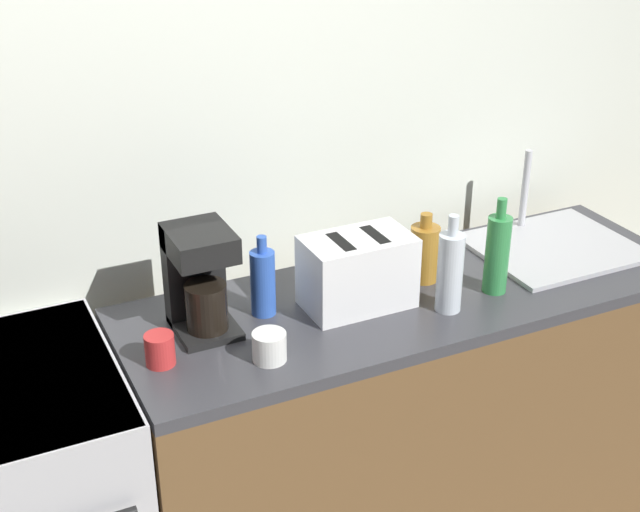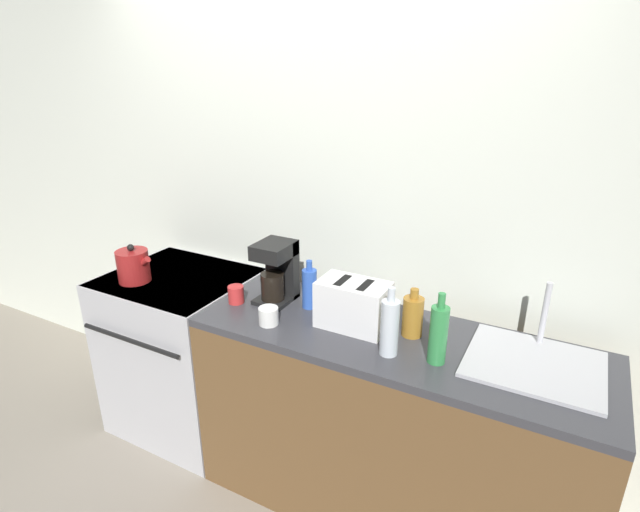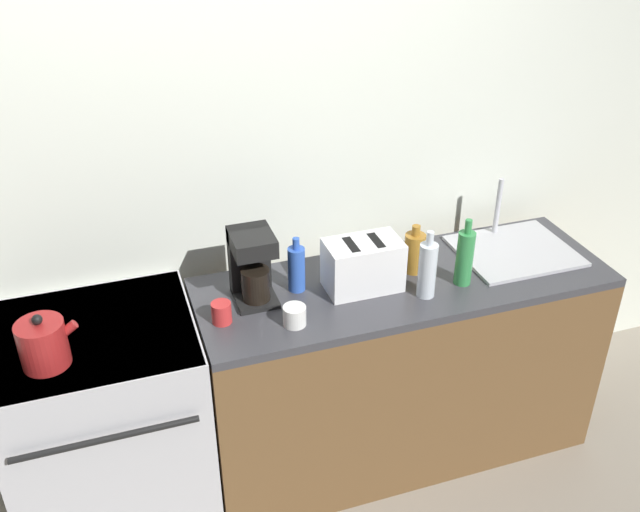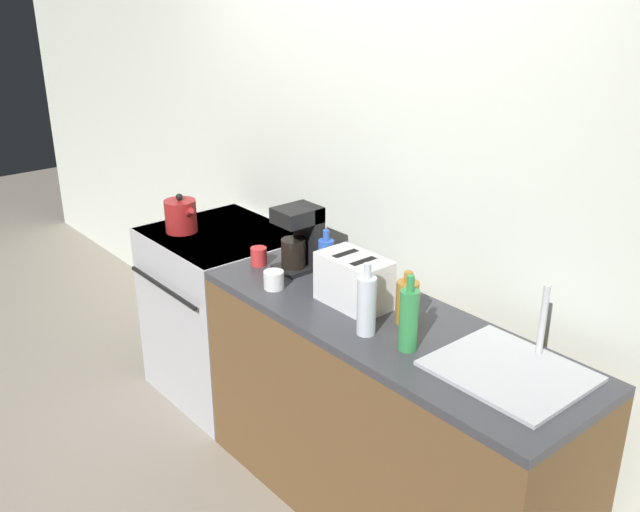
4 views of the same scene
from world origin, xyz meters
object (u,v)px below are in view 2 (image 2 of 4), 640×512
Objects in this scene: bottle_green at (438,334)px; bottle_amber at (413,316)px; cup_red at (236,294)px; stove at (185,350)px; coffee_maker at (277,269)px; bottle_blue at (309,288)px; kettle at (133,266)px; cup_white at (269,316)px; bottle_clear at (390,327)px; toaster at (353,304)px.

bottle_amber is at bearing 134.62° from bottle_green.
stove is at bearing 168.87° from cup_red.
coffee_maker is 1.26× the size of bottle_blue.
kettle reaches higher than cup_white.
coffee_maker reaches higher than bottle_amber.
kettle is 1.48m from bottle_amber.
coffee_maker is at bearing 12.91° from kettle.
bottle_amber is at bearing 6.09° from kettle.
bottle_clear is (0.65, -0.21, -0.04)m from coffee_maker.
stove is 4.52× the size of kettle.
bottle_amber is (0.69, -0.02, -0.07)m from coffee_maker.
coffee_maker is at bearing 170.52° from toaster.
kettle is 0.63m from cup_red.
bottle_amber is (1.32, 0.01, 0.55)m from stove.
bottle_clear is at bearing -5.55° from cup_red.
cup_white is (-0.34, -0.16, -0.07)m from toaster.
kettle reaches higher than cup_red.
bottle_green reaches higher than cup_white.
bottle_blue is at bearing 71.10° from cup_white.
bottle_amber is 2.43× the size of cup_white.
coffee_maker reaches higher than bottle_blue.
cup_red is at bearing -174.53° from toaster.
kettle is at bearing -175.45° from cup_red.
bottle_blue is 0.68m from bottle_green.
bottle_clear is at bearing -23.34° from bottle_blue.
coffee_maker reaches higher than cup_red.
cup_red is at bearing 4.55° from kettle.
bottle_green is (0.66, -0.17, 0.02)m from bottle_blue.
cup_red is at bearing 158.18° from cup_white.
bottle_blue is (-0.51, 0.02, 0.01)m from bottle_amber.
stove is 0.98m from bottle_blue.
cup_red is (0.63, 0.05, -0.04)m from kettle.
coffee_maker is 1.03× the size of bottle_clear.
coffee_maker reaches higher than bottle_green.
toaster is at bearing 148.15° from bottle_clear.
cup_white is (0.73, -0.20, 0.50)m from stove.
bottle_blue reaches higher than cup_red.
bottle_clear reaches higher than bottle_amber.
bottle_amber is 0.63m from cup_white.
cup_white is (0.88, -0.05, -0.05)m from kettle.
bottle_blue is at bearing -0.99° from coffee_maker.
bottle_clear is (0.22, -0.14, 0.02)m from toaster.
stove is at bearing -179.41° from bottle_amber.
bottle_green reaches higher than toaster.
bottle_green reaches higher than kettle.
coffee_maker is (-0.44, 0.07, 0.05)m from toaster.
stove is at bearing 43.26° from kettle.
bottle_blue is at bearing 164.84° from toaster.
cup_white is at bearing -66.58° from coffee_maker.
cup_red is 0.28m from cup_white.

